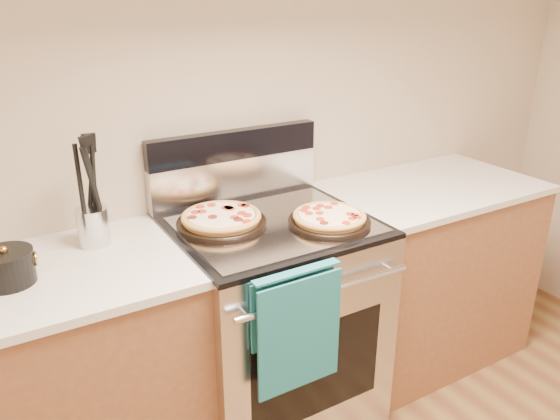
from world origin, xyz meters
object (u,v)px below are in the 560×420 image
pepperoni_pizza_front (329,218)px  saucepan (7,269)px  range_body (272,326)px  utensil_crock (93,226)px  pepperoni_pizza_back (221,219)px

pepperoni_pizza_front → saucepan: 1.12m
range_body → utensil_crock: 0.84m
pepperoni_pizza_front → pepperoni_pizza_back: bearing=150.9°
pepperoni_pizza_back → saucepan: bearing=-176.2°
utensil_crock → saucepan: 0.33m
range_body → pepperoni_pizza_front: 0.54m
range_body → pepperoni_pizza_front: pepperoni_pizza_front is taller
utensil_crock → saucepan: bearing=-153.0°
range_body → pepperoni_pizza_back: pepperoni_pizza_back is taller
range_body → saucepan: 1.06m
range_body → saucepan: saucepan is taller
pepperoni_pizza_back → utensil_crock: bearing=167.3°
utensil_crock → saucepan: size_ratio=0.87×
utensil_crock → saucepan: utensil_crock is taller
pepperoni_pizza_back → range_body: bearing=-21.3°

